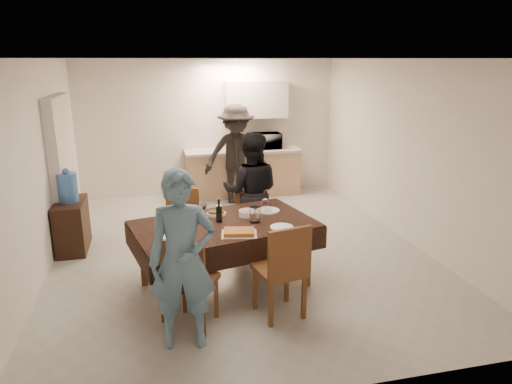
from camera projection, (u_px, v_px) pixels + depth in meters
floor at (239, 249)px, 6.48m from camera, size 5.00×6.00×0.02m
ceiling at (237, 59)px, 5.75m from camera, size 5.00×6.00×0.02m
wall_back at (209, 128)px, 8.92m from camera, size 5.00×0.02×2.60m
wall_front at (317, 245)px, 3.31m from camera, size 5.00×0.02×2.60m
wall_left at (38, 169)px, 5.57m from camera, size 0.02×6.00×2.60m
wall_right at (406, 151)px, 6.66m from camera, size 0.02×6.00×2.60m
stub_partition at (64, 167)px, 6.78m from camera, size 0.15×1.40×2.10m
kitchen_base_cabinet at (243, 173)px, 8.99m from camera, size 2.20×0.60×0.86m
kitchen_worktop at (243, 151)px, 8.87m from camera, size 2.24×0.64×0.05m
upper_cabinet at (256, 99)px, 8.79m from camera, size 1.20×0.34×0.70m
dining_table at (224, 226)px, 5.24m from camera, size 2.23×1.61×0.79m
chair_near_left at (193, 274)px, 4.40m from camera, size 0.60×0.63×0.53m
chair_near_right at (282, 263)px, 4.58m from camera, size 0.55×0.56×0.56m
chair_far_left at (181, 223)px, 5.80m from camera, size 0.53×0.53×0.52m
chair_far_right at (250, 220)px, 6.02m from camera, size 0.51×0.52×0.49m
console at (72, 226)px, 6.38m from camera, size 0.38×0.77×0.71m
water_jug at (68, 188)px, 6.23m from camera, size 0.26×0.26×0.40m
wine_bottle at (219, 210)px, 5.23m from camera, size 0.07×0.07×0.28m
water_pitcher at (255, 215)px, 5.23m from camera, size 0.12×0.12×0.18m
savoury_tart at (239, 232)px, 4.89m from camera, size 0.42×0.35×0.05m
salad_bowl at (247, 213)px, 5.45m from camera, size 0.19×0.19×0.07m
mushroom_dish at (216, 214)px, 5.48m from camera, size 0.21×0.21×0.04m
wine_glass_a at (177, 226)px, 4.85m from camera, size 0.09×0.09×0.21m
wine_glass_b at (265, 205)px, 5.56m from camera, size 0.08×0.08×0.19m
wine_glass_c at (204, 209)px, 5.44m from camera, size 0.08×0.08×0.17m
plate_near_left at (173, 236)px, 4.82m from camera, size 0.27×0.27×0.02m
plate_near_right at (282, 227)px, 5.08m from camera, size 0.26×0.26×0.02m
plate_far_left at (170, 218)px, 5.38m from camera, size 0.25×0.25×0.01m
plate_far_right at (268, 211)px, 5.64m from camera, size 0.28×0.28×0.02m
microwave at (267, 141)px, 8.92m from camera, size 0.55×0.37×0.30m
person_near at (183, 261)px, 4.11m from camera, size 0.65×0.46×1.69m
person_far at (251, 192)px, 6.32m from camera, size 0.95×0.83×1.66m
person_kitchen at (236, 154)px, 8.39m from camera, size 1.18×0.68×1.83m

